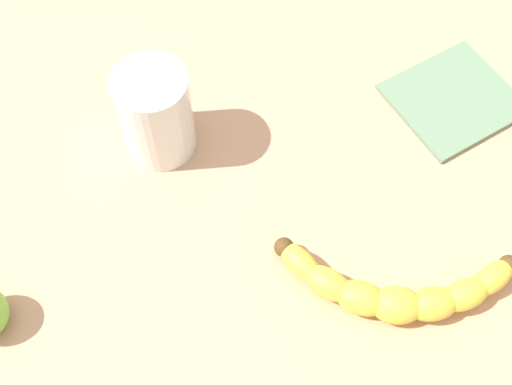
% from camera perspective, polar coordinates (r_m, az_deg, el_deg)
% --- Properties ---
extents(wooden_tabletop, '(1.20, 1.20, 0.03)m').
position_cam_1_polar(wooden_tabletop, '(0.66, -0.61, -2.03)').
color(wooden_tabletop, tan).
rests_on(wooden_tabletop, ground).
extents(banana, '(0.20, 0.12, 0.03)m').
position_cam_1_polar(banana, '(0.60, 11.89, -8.22)').
color(banana, yellow).
rests_on(banana, wooden_tabletop).
extents(smoothie_glass, '(0.07, 0.07, 0.10)m').
position_cam_1_polar(smoothie_glass, '(0.65, -8.55, 6.57)').
color(smoothie_glass, silver).
rests_on(smoothie_glass, wooden_tabletop).
extents(folded_napkin, '(0.16, 0.16, 0.01)m').
position_cam_1_polar(folded_napkin, '(0.74, 16.52, 7.67)').
color(folded_napkin, slate).
rests_on(folded_napkin, wooden_tabletop).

